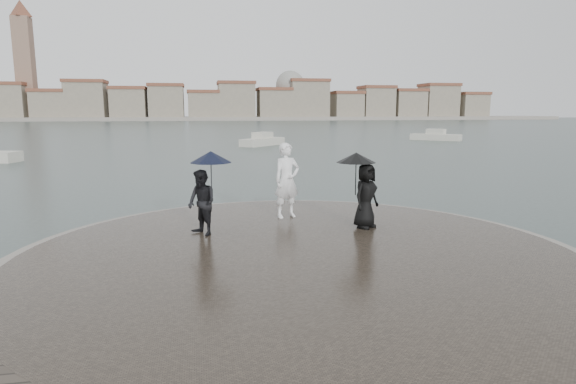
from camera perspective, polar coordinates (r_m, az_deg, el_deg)
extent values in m
plane|color=#2B3835|center=(7.44, 7.10, -17.38)|extent=(400.00, 400.00, 0.00)
cylinder|color=gray|center=(10.52, 1.31, -8.12)|extent=(12.50, 12.50, 0.32)
cylinder|color=#2D261E|center=(10.51, 1.31, -8.01)|extent=(11.90, 11.90, 0.36)
imported|color=white|center=(13.56, -0.13, 1.38)|extent=(0.89, 0.72, 2.12)
imported|color=black|center=(11.84, -10.19, -1.25)|extent=(0.94, 0.98, 1.60)
cylinder|color=black|center=(11.85, -9.07, 1.48)|extent=(0.02, 0.02, 0.90)
cone|color=black|center=(11.79, -9.14, 4.13)|extent=(1.03, 1.03, 0.28)
imported|color=black|center=(12.54, 9.20, -0.45)|extent=(0.97, 0.91, 1.67)
cylinder|color=black|center=(12.48, 8.03, 1.69)|extent=(0.02, 0.02, 0.90)
cone|color=black|center=(12.42, 8.08, 4.06)|extent=(1.03, 1.03, 0.26)
cube|color=gray|center=(169.33, -9.95, 8.57)|extent=(260.00, 20.00, 1.20)
cube|color=gray|center=(176.11, -30.16, 9.06)|extent=(11.00, 10.00, 11.00)
cube|color=brown|center=(176.29, -30.32, 11.01)|extent=(11.60, 10.60, 1.00)
cube|color=gray|center=(172.53, -26.33, 9.05)|extent=(10.00, 10.00, 9.00)
cube|color=brown|center=(172.64, -26.46, 10.70)|extent=(10.60, 10.60, 1.00)
cube|color=gray|center=(169.95, -22.75, 9.80)|extent=(12.00, 10.00, 12.00)
cube|color=brown|center=(170.17, -22.89, 11.99)|extent=(12.60, 10.60, 1.00)
cube|color=gray|center=(167.75, -18.32, 9.73)|extent=(11.00, 10.00, 10.00)
cube|color=brown|center=(167.89, -18.42, 11.61)|extent=(11.60, 10.60, 1.00)
cube|color=gray|center=(166.61, -14.18, 10.10)|extent=(11.00, 10.00, 11.00)
cube|color=brown|center=(166.79, -14.27, 12.16)|extent=(11.60, 10.60, 1.00)
cube|color=gray|center=(166.32, -9.98, 9.90)|extent=(10.00, 10.00, 9.00)
cube|color=brown|center=(166.42, -10.03, 11.62)|extent=(10.60, 10.60, 1.00)
cube|color=gray|center=(166.83, -6.15, 10.50)|extent=(12.00, 10.00, 12.00)
cube|color=brown|center=(167.06, -6.19, 12.73)|extent=(12.60, 10.60, 1.00)
cube|color=gray|center=(168.34, -1.66, 10.21)|extent=(11.00, 10.00, 10.00)
cube|color=brown|center=(168.48, -1.66, 12.08)|extent=(11.60, 10.60, 1.00)
cube|color=gray|center=(170.63, 2.40, 10.70)|extent=(13.00, 10.00, 13.00)
cube|color=brown|center=(170.90, 2.41, 13.04)|extent=(13.60, 10.60, 1.00)
cube|color=gray|center=(174.26, 6.95, 9.96)|extent=(10.00, 10.00, 9.00)
cube|color=brown|center=(174.37, 6.99, 11.60)|extent=(10.60, 10.60, 1.00)
cube|color=gray|center=(177.87, 10.40, 10.19)|extent=(11.00, 10.00, 11.00)
cube|color=brown|center=(178.04, 10.46, 12.12)|extent=(11.60, 10.60, 1.00)
cube|color=gray|center=(182.46, 13.97, 9.89)|extent=(11.00, 10.00, 10.00)
cube|color=brown|center=(182.59, 14.04, 11.61)|extent=(11.60, 10.60, 1.00)
cube|color=gray|center=(187.73, 17.37, 10.03)|extent=(12.00, 10.00, 12.00)
cube|color=brown|center=(187.93, 17.47, 12.01)|extent=(12.60, 10.60, 1.00)
cube|color=gray|center=(194.09, 20.79, 9.37)|extent=(10.00, 10.00, 9.00)
cube|color=brown|center=(194.18, 20.88, 10.84)|extent=(10.60, 10.60, 1.00)
cube|color=#846654|center=(176.88, -28.67, 12.60)|extent=(5.00, 5.00, 32.00)
cone|color=brown|center=(179.15, -29.17, 18.49)|extent=(6.80, 6.80, 5.00)
sphere|color=gray|center=(171.54, 0.26, 12.54)|extent=(10.00, 10.00, 10.00)
cube|color=beige|center=(46.95, -3.03, 5.83)|extent=(4.90, 5.14, 0.90)
cube|color=beige|center=(46.92, -3.04, 6.56)|extent=(2.24, 2.29, 0.90)
cube|color=beige|center=(57.63, 17.09, 6.13)|extent=(5.05, 5.00, 0.90)
cube|color=beige|center=(57.60, 17.12, 6.72)|extent=(2.27, 2.26, 0.90)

